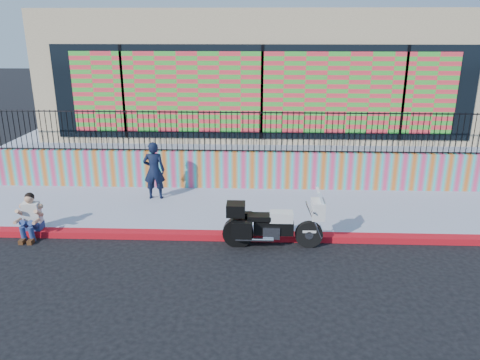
{
  "coord_description": "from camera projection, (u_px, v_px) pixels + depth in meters",
  "views": [
    {
      "loc": [
        -0.09,
        -9.98,
        4.77
      ],
      "look_at": [
        -0.54,
        1.2,
        1.06
      ],
      "focal_mm": 35.0,
      "sensor_mm": 36.0,
      "label": 1
    }
  ],
  "objects": [
    {
      "name": "storefront_building",
      "position": [
        262.0,
        68.0,
        17.65
      ],
      "size": [
        14.0,
        8.06,
        4.0
      ],
      "color": "tan",
      "rests_on": "elevated_platform"
    },
    {
      "name": "police_motorcycle",
      "position": [
        272.0,
        223.0,
        10.44
      ],
      "size": [
        2.21,
        0.73,
        1.38
      ],
      "color": "black",
      "rests_on": "ground"
    },
    {
      "name": "metal_fence",
      "position": [
        262.0,
        132.0,
        13.46
      ],
      "size": [
        15.8,
        0.04,
        1.2
      ],
      "primitive_type": null,
      "color": "black",
      "rests_on": "mural_wall"
    },
    {
      "name": "ground",
      "position": [
        261.0,
        239.0,
        10.96
      ],
      "size": [
        90.0,
        90.0,
        0.0
      ],
      "primitive_type": "plane",
      "color": "black",
      "rests_on": "ground"
    },
    {
      "name": "police_officer",
      "position": [
        154.0,
        170.0,
        12.91
      ],
      "size": [
        0.61,
        0.42,
        1.62
      ],
      "primitive_type": "imported",
      "rotation": [
        0.0,
        0.0,
        3.2
      ],
      "color": "black",
      "rests_on": "sidewalk"
    },
    {
      "name": "seated_man",
      "position": [
        30.0,
        221.0,
        10.88
      ],
      "size": [
        0.54,
        0.71,
        1.06
      ],
      "color": "navy",
      "rests_on": "ground"
    },
    {
      "name": "red_curb",
      "position": [
        261.0,
        236.0,
        10.94
      ],
      "size": [
        16.0,
        0.3,
        0.15
      ],
      "primitive_type": "cube",
      "color": "#A10B1D",
      "rests_on": "ground"
    },
    {
      "name": "mural_wall",
      "position": [
        261.0,
        170.0,
        13.82
      ],
      "size": [
        16.0,
        0.2,
        1.1
      ],
      "primitive_type": "cube",
      "color": "#DA396A",
      "rests_on": "sidewalk"
    },
    {
      "name": "elevated_platform",
      "position": [
        261.0,
        134.0,
        18.68
      ],
      "size": [
        16.0,
        10.0,
        1.25
      ],
      "primitive_type": "cube",
      "color": "#8E93AA",
      "rests_on": "ground"
    },
    {
      "name": "sidewalk",
      "position": [
        261.0,
        210.0,
        12.5
      ],
      "size": [
        16.0,
        3.0,
        0.15
      ],
      "primitive_type": "cube",
      "color": "#8E93AA",
      "rests_on": "ground"
    }
  ]
}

